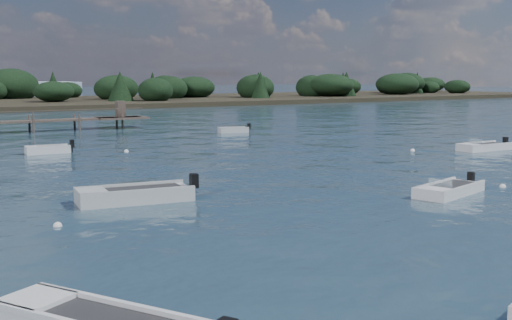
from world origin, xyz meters
TOP-DOWN VIEW (x-y plane):
  - ground at (0.00, 60.00)m, footprint 400.00×400.00m
  - dinghy_mid_white_b at (19.67, 16.39)m, footprint 4.45×1.61m
  - tender_far_grey_b at (11.07, 37.54)m, footprint 3.10×1.49m
  - dinghy_mid_white_a at (4.47, 5.86)m, footprint 4.49×2.62m
  - dinghy_mid_grey at (-8.21, 11.68)m, footprint 5.30×2.42m
  - tender_far_white at (-7.33, 30.56)m, footprint 3.24×1.29m
  - buoy_b at (8.15, 5.86)m, footprint 0.32×0.32m
  - buoy_c at (-12.16, 8.88)m, footprint 0.32×0.32m
  - buoy_e at (-2.44, 28.69)m, footprint 0.32×0.32m
  - buoy_extra_a at (15.00, 18.70)m, footprint 0.32×0.32m
  - far_headland at (25.00, 100.00)m, footprint 190.00×40.00m

SIDE VIEW (x-z plane):
  - ground at x=0.00m, z-range 0.00..0.00m
  - buoy_b at x=8.15m, z-range -0.16..0.16m
  - buoy_c at x=-12.16m, z-range -0.16..0.16m
  - buoy_e at x=-2.44m, z-range -0.16..0.16m
  - buoy_extra_a at x=15.00m, z-range -0.16..0.16m
  - dinghy_mid_white_a at x=4.47m, z-range -0.38..0.65m
  - dinghy_mid_white_b at x=19.67m, z-range -0.41..0.70m
  - tender_far_grey_b at x=11.07m, z-range -0.37..0.67m
  - tender_far_white at x=-7.33m, z-range -0.39..0.71m
  - dinghy_mid_grey at x=-8.21m, z-range -0.48..0.84m
  - far_headland at x=25.00m, z-range -0.94..4.86m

